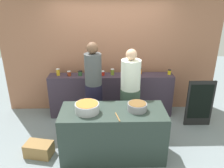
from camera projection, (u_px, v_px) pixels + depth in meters
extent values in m
plane|color=gray|center=(112.00, 143.00, 4.20)|extent=(12.00, 12.00, 0.00)
cube|color=#A1694E|center=(111.00, 46.00, 4.98)|extent=(4.80, 0.12, 3.00)
cube|color=#3B2F3E|center=(111.00, 95.00, 5.04)|extent=(2.70, 0.36, 0.95)
cube|color=#2A3832|center=(113.00, 133.00, 3.77)|extent=(1.70, 0.70, 0.86)
cylinder|color=gold|center=(58.00, 72.00, 4.83)|extent=(0.07, 0.07, 0.13)
cylinder|color=silver|center=(58.00, 69.00, 4.80)|extent=(0.08, 0.08, 0.01)
cylinder|color=maroon|center=(69.00, 74.00, 4.80)|extent=(0.08, 0.08, 0.10)
cylinder|color=silver|center=(69.00, 71.00, 4.78)|extent=(0.08, 0.08, 0.01)
cylinder|color=#315D34|center=(80.00, 73.00, 4.83)|extent=(0.09, 0.09, 0.09)
cylinder|color=black|center=(80.00, 71.00, 4.81)|extent=(0.09, 0.09, 0.01)
cylinder|color=#324C28|center=(87.00, 71.00, 4.89)|extent=(0.07, 0.07, 0.13)
cylinder|color=#D6C666|center=(87.00, 68.00, 4.86)|extent=(0.07, 0.07, 0.01)
cylinder|color=#B1260C|center=(97.00, 73.00, 4.86)|extent=(0.08, 0.08, 0.10)
cylinder|color=#D6C666|center=(97.00, 70.00, 4.84)|extent=(0.08, 0.08, 0.01)
cylinder|color=red|center=(103.00, 73.00, 4.84)|extent=(0.08, 0.08, 0.09)
cylinder|color=silver|center=(103.00, 71.00, 4.82)|extent=(0.09, 0.09, 0.01)
cylinder|color=olive|center=(112.00, 72.00, 4.86)|extent=(0.08, 0.08, 0.12)
cylinder|color=silver|center=(112.00, 69.00, 4.83)|extent=(0.08, 0.08, 0.01)
cylinder|color=maroon|center=(132.00, 73.00, 4.82)|extent=(0.07, 0.07, 0.10)
cylinder|color=#D6C666|center=(132.00, 71.00, 4.80)|extent=(0.07, 0.07, 0.01)
cylinder|color=orange|center=(140.00, 71.00, 4.92)|extent=(0.08, 0.08, 0.11)
cylinder|color=black|center=(140.00, 69.00, 4.90)|extent=(0.08, 0.08, 0.01)
cylinder|color=yellow|center=(169.00, 72.00, 4.89)|extent=(0.07, 0.07, 0.09)
cylinder|color=black|center=(170.00, 70.00, 4.87)|extent=(0.07, 0.07, 0.01)
cylinder|color=#B7B7BC|center=(87.00, 108.00, 3.53)|extent=(0.38, 0.38, 0.15)
cylinder|color=#B2702E|center=(87.00, 103.00, 3.51)|extent=(0.35, 0.35, 0.00)
cylinder|color=gray|center=(137.00, 107.00, 3.59)|extent=(0.31, 0.31, 0.12)
cylinder|color=brown|center=(137.00, 103.00, 3.57)|extent=(0.28, 0.28, 0.00)
cylinder|color=#9E703D|center=(118.00, 117.00, 3.40)|extent=(0.07, 0.25, 0.02)
cylinder|color=black|center=(94.00, 107.00, 4.50)|extent=(0.33, 0.33, 0.98)
cylinder|color=#484D4F|center=(93.00, 69.00, 4.20)|extent=(0.32, 0.32, 0.60)
sphere|color=brown|center=(92.00, 48.00, 4.05)|extent=(0.21, 0.21, 0.21)
cylinder|color=#3F5846|center=(130.00, 110.00, 4.44)|extent=(0.38, 0.38, 0.92)
cylinder|color=white|center=(131.00, 75.00, 4.16)|extent=(0.37, 0.37, 0.56)
sphere|color=#D8A884|center=(131.00, 55.00, 4.01)|extent=(0.20, 0.20, 0.20)
cube|color=#9A7343|center=(39.00, 149.00, 3.86)|extent=(0.50, 0.37, 0.24)
cube|color=black|center=(200.00, 104.00, 4.60)|extent=(0.55, 0.04, 1.00)
cube|color=black|center=(200.00, 102.00, 4.57)|extent=(0.47, 0.01, 0.76)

